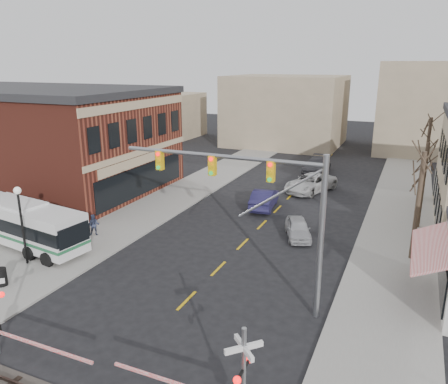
{
  "coord_description": "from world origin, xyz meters",
  "views": [
    {
      "loc": [
        9.82,
        -15.57,
        11.85
      ],
      "look_at": [
        -1.44,
        10.1,
        3.5
      ],
      "focal_mm": 35.0,
      "sensor_mm": 36.0,
      "label": 1
    }
  ],
  "objects_px": {
    "car_c": "(310,183)",
    "car_d": "(317,166)",
    "traffic_signal_mast": "(263,196)",
    "street_lamp": "(20,210)",
    "car_a": "(298,228)",
    "transit_bus": "(16,221)",
    "rr_crossing_east": "(231,379)",
    "car_b": "(264,198)",
    "pedestrian_near": "(68,237)",
    "pedestrian_far": "(94,225)",
    "trash_bin": "(1,277)"
  },
  "relations": [
    {
      "from": "traffic_signal_mast",
      "to": "car_c",
      "type": "bearing_deg",
      "value": 96.17
    },
    {
      "from": "rr_crossing_east",
      "to": "car_d",
      "type": "distance_m",
      "value": 36.85
    },
    {
      "from": "car_b",
      "to": "pedestrian_near",
      "type": "bearing_deg",
      "value": 48.54
    },
    {
      "from": "trash_bin",
      "to": "pedestrian_near",
      "type": "relative_size",
      "value": 0.63
    },
    {
      "from": "trash_bin",
      "to": "pedestrian_far",
      "type": "relative_size",
      "value": 0.64
    },
    {
      "from": "trash_bin",
      "to": "car_d",
      "type": "xyz_separation_m",
      "value": [
        10.2,
        32.64,
        0.23
      ]
    },
    {
      "from": "traffic_signal_mast",
      "to": "trash_bin",
      "type": "xyz_separation_m",
      "value": [
        -13.52,
        -4.09,
        -5.15
      ]
    },
    {
      "from": "traffic_signal_mast",
      "to": "car_b",
      "type": "relative_size",
      "value": 2.12
    },
    {
      "from": "car_b",
      "to": "pedestrian_far",
      "type": "xyz_separation_m",
      "value": [
        -8.89,
        -10.94,
        0.07
      ]
    },
    {
      "from": "pedestrian_near",
      "to": "pedestrian_far",
      "type": "height_order",
      "value": "pedestrian_near"
    },
    {
      "from": "rr_crossing_east",
      "to": "pedestrian_far",
      "type": "height_order",
      "value": "rr_crossing_east"
    },
    {
      "from": "transit_bus",
      "to": "car_d",
      "type": "height_order",
      "value": "transit_bus"
    },
    {
      "from": "street_lamp",
      "to": "rr_crossing_east",
      "type": "bearing_deg",
      "value": -21.7
    },
    {
      "from": "rr_crossing_east",
      "to": "car_d",
      "type": "xyz_separation_m",
      "value": [
        -5.02,
        36.48,
        -1.12
      ]
    },
    {
      "from": "transit_bus",
      "to": "car_d",
      "type": "distance_m",
      "value": 31.35
    },
    {
      "from": "transit_bus",
      "to": "pedestrian_far",
      "type": "bearing_deg",
      "value": 39.76
    },
    {
      "from": "traffic_signal_mast",
      "to": "street_lamp",
      "type": "distance_m",
      "value": 14.69
    },
    {
      "from": "traffic_signal_mast",
      "to": "pedestrian_near",
      "type": "height_order",
      "value": "traffic_signal_mast"
    },
    {
      "from": "car_a",
      "to": "pedestrian_far",
      "type": "distance_m",
      "value": 14.34
    },
    {
      "from": "car_c",
      "to": "car_d",
      "type": "xyz_separation_m",
      "value": [
        -1.04,
        7.49,
        0.02
      ]
    },
    {
      "from": "car_a",
      "to": "street_lamp",
      "type": "bearing_deg",
      "value": -163.53
    },
    {
      "from": "pedestrian_near",
      "to": "pedestrian_far",
      "type": "relative_size",
      "value": 1.02
    },
    {
      "from": "pedestrian_near",
      "to": "trash_bin",
      "type": "bearing_deg",
      "value": -168.2
    },
    {
      "from": "transit_bus",
      "to": "traffic_signal_mast",
      "type": "xyz_separation_m",
      "value": [
        17.44,
        -0.58,
        4.09
      ]
    },
    {
      "from": "transit_bus",
      "to": "car_a",
      "type": "xyz_separation_m",
      "value": [
        16.96,
        8.84,
        -1.01
      ]
    },
    {
      "from": "car_c",
      "to": "car_d",
      "type": "height_order",
      "value": "car_d"
    },
    {
      "from": "transit_bus",
      "to": "pedestrian_near",
      "type": "bearing_deg",
      "value": 10.19
    },
    {
      "from": "car_d",
      "to": "pedestrian_far",
      "type": "distance_m",
      "value": 26.88
    },
    {
      "from": "street_lamp",
      "to": "car_b",
      "type": "distance_m",
      "value": 19.05
    },
    {
      "from": "car_d",
      "to": "pedestrian_near",
      "type": "xyz_separation_m",
      "value": [
        -10.37,
        -27.3,
        0.06
      ]
    },
    {
      "from": "car_b",
      "to": "pedestrian_near",
      "type": "distance_m",
      "value": 16.12
    },
    {
      "from": "pedestrian_far",
      "to": "car_a",
      "type": "bearing_deg",
      "value": -5.99
    },
    {
      "from": "car_b",
      "to": "car_c",
      "type": "xyz_separation_m",
      "value": [
        2.47,
        6.39,
        0.01
      ]
    },
    {
      "from": "car_b",
      "to": "street_lamp",
      "type": "bearing_deg",
      "value": 51.26
    },
    {
      "from": "pedestrian_near",
      "to": "car_a",
      "type": "bearing_deg",
      "value": -48.27
    },
    {
      "from": "transit_bus",
      "to": "trash_bin",
      "type": "height_order",
      "value": "transit_bus"
    },
    {
      "from": "traffic_signal_mast",
      "to": "street_lamp",
      "type": "bearing_deg",
      "value": -174.05
    },
    {
      "from": "pedestrian_near",
      "to": "car_d",
      "type": "bearing_deg",
      "value": -10.8
    },
    {
      "from": "street_lamp",
      "to": "car_d",
      "type": "height_order",
      "value": "street_lamp"
    },
    {
      "from": "traffic_signal_mast",
      "to": "car_b",
      "type": "height_order",
      "value": "traffic_signal_mast"
    },
    {
      "from": "car_a",
      "to": "car_b",
      "type": "bearing_deg",
      "value": 107.51
    },
    {
      "from": "street_lamp",
      "to": "car_a",
      "type": "relative_size",
      "value": 1.24
    },
    {
      "from": "rr_crossing_east",
      "to": "pedestrian_near",
      "type": "relative_size",
      "value": 3.56
    },
    {
      "from": "rr_crossing_east",
      "to": "pedestrian_near",
      "type": "bearing_deg",
      "value": 149.18
    },
    {
      "from": "rr_crossing_east",
      "to": "pedestrian_far",
      "type": "relative_size",
      "value": 3.65
    },
    {
      "from": "pedestrian_near",
      "to": "street_lamp",
      "type": "bearing_deg",
      "value": 174.61
    },
    {
      "from": "street_lamp",
      "to": "car_a",
      "type": "height_order",
      "value": "street_lamp"
    },
    {
      "from": "street_lamp",
      "to": "car_a",
      "type": "distance_m",
      "value": 17.95
    },
    {
      "from": "car_b",
      "to": "car_c",
      "type": "bearing_deg",
      "value": -118.99
    },
    {
      "from": "traffic_signal_mast",
      "to": "car_d",
      "type": "bearing_deg",
      "value": 96.62
    }
  ]
}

